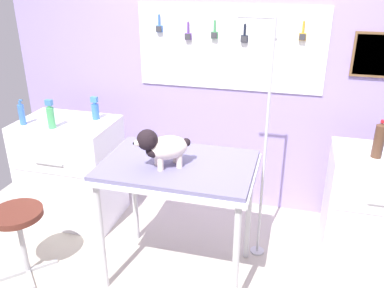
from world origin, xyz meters
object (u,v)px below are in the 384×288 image
object	(u,v)px
grooming_arm	(263,155)
grooming_table	(178,175)
stool	(18,222)
dog	(162,147)
cabinet_right	(373,208)
conditioner_bottle	(51,116)
counter_left	(72,170)
soda_bottle	(379,140)

from	to	relation	value
grooming_arm	grooming_table	bearing A→B (deg)	-144.91
grooming_arm	stool	bearing A→B (deg)	-157.07
dog	cabinet_right	xyz separation A→B (m)	(1.44, 0.61, -0.60)
grooming_arm	cabinet_right	size ratio (longest dim) A/B	2.05
grooming_table	cabinet_right	size ratio (longest dim) A/B	1.17
stool	cabinet_right	bearing A→B (deg)	18.99
grooming_table	dog	size ratio (longest dim) A/B	2.95
cabinet_right	conditioner_bottle	size ratio (longest dim) A/B	3.76
grooming_arm	dog	bearing A→B (deg)	-143.25
grooming_arm	counter_left	size ratio (longest dim) A/B	1.98
counter_left	stool	bearing A→B (deg)	-87.41
cabinet_right	stool	xyz separation A→B (m)	(-2.45, -0.84, -0.00)
dog	grooming_table	bearing A→B (deg)	46.13
grooming_arm	conditioner_bottle	world-z (taller)	grooming_arm
conditioner_bottle	stool	bearing A→B (deg)	-85.01
dog	cabinet_right	bearing A→B (deg)	23.08
cabinet_right	soda_bottle	size ratio (longest dim) A/B	3.26
stool	grooming_arm	bearing A→B (deg)	22.93
grooming_table	dog	world-z (taller)	dog
counter_left	cabinet_right	xyz separation A→B (m)	(2.49, 0.06, -0.01)
dog	stool	world-z (taller)	dog
counter_left	conditioner_bottle	bearing A→B (deg)	-97.12
grooming_table	counter_left	world-z (taller)	counter_left
dog	counter_left	distance (m)	1.32
grooming_table	cabinet_right	world-z (taller)	grooming_table
grooming_table	stool	size ratio (longest dim) A/B	1.94
grooming_arm	dog	size ratio (longest dim) A/B	5.15
dog	cabinet_right	world-z (taller)	dog
counter_left	cabinet_right	size ratio (longest dim) A/B	1.03
stool	counter_left	bearing A→B (deg)	92.59
grooming_table	stool	distance (m)	1.20
counter_left	stool	distance (m)	0.79
dog	conditioner_bottle	xyz separation A→B (m)	(-1.07, 0.40, -0.03)
stool	conditioner_bottle	bearing A→B (deg)	94.99
dog	stool	size ratio (longest dim) A/B	0.66
grooming_arm	cabinet_right	bearing A→B (deg)	10.71
grooming_table	stool	xyz separation A→B (m)	(-1.09, -0.31, -0.37)
stool	conditioner_bottle	size ratio (longest dim) A/B	2.27
grooming_table	soda_bottle	bearing A→B (deg)	20.15
counter_left	soda_bottle	bearing A→B (deg)	0.05
grooming_table	conditioner_bottle	bearing A→B (deg)	164.57
grooming_arm	conditioner_bottle	bearing A→B (deg)	-178.06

